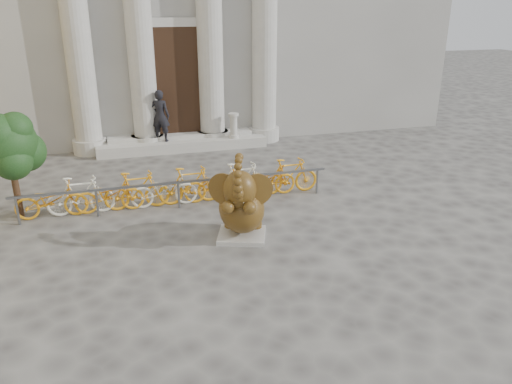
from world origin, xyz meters
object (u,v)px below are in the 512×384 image
object	(u,v)px
bike_rack	(177,187)
pedestrian	(160,116)
tree	(9,145)
elephant_statue	(241,207)

from	to	relation	value
bike_rack	pedestrian	bearing A→B (deg)	88.32
bike_rack	pedestrian	xyz separation A→B (m)	(0.15, 5.20, 0.77)
tree	pedestrian	distance (m)	6.39
bike_rack	tree	size ratio (longest dim) A/B	3.05
elephant_statue	tree	xyz separation A→B (m)	(-4.95, 2.65, 1.08)
bike_rack	pedestrian	world-z (taller)	pedestrian
pedestrian	elephant_statue	bearing A→B (deg)	119.86
bike_rack	tree	bearing A→B (deg)	176.49
tree	pedestrian	size ratio (longest dim) A/B	1.45
bike_rack	tree	distance (m)	4.06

